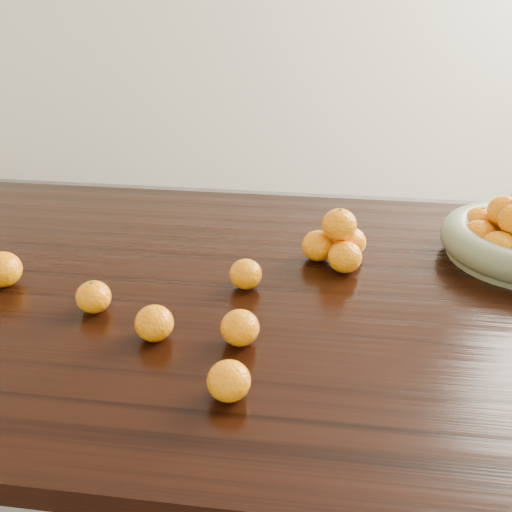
# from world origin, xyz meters

# --- Properties ---
(dining_table) EXTENTS (2.00, 1.00, 0.75)m
(dining_table) POSITION_xyz_m (0.00, 0.00, 0.66)
(dining_table) COLOR black
(dining_table) RESTS_ON ground
(orange_pyramid) EXTENTS (0.13, 0.14, 0.12)m
(orange_pyramid) POSITION_xyz_m (0.14, 0.13, 0.80)
(orange_pyramid) COLOR orange
(orange_pyramid) RESTS_ON dining_table
(loose_orange_0) EXTENTS (0.06, 0.06, 0.06)m
(loose_orange_0) POSITION_xyz_m (-0.29, -0.12, 0.78)
(loose_orange_0) COLOR orange
(loose_orange_0) RESTS_ON dining_table
(loose_orange_1) EXTENTS (0.06, 0.06, 0.06)m
(loose_orange_1) POSITION_xyz_m (-0.16, -0.19, 0.78)
(loose_orange_1) COLOR orange
(loose_orange_1) RESTS_ON dining_table
(loose_orange_2) EXTENTS (0.06, 0.06, 0.06)m
(loose_orange_2) POSITION_xyz_m (-0.01, -0.31, 0.78)
(loose_orange_2) COLOR orange
(loose_orange_2) RESTS_ON dining_table
(loose_orange_3) EXTENTS (0.07, 0.07, 0.07)m
(loose_orange_3) POSITION_xyz_m (-0.50, -0.05, 0.78)
(loose_orange_3) COLOR orange
(loose_orange_3) RESTS_ON dining_table
(loose_orange_4) EXTENTS (0.06, 0.06, 0.06)m
(loose_orange_4) POSITION_xyz_m (-0.02, -0.18, 0.78)
(loose_orange_4) COLOR orange
(loose_orange_4) RESTS_ON dining_table
(loose_orange_5) EXTENTS (0.06, 0.06, 0.06)m
(loose_orange_5) POSITION_xyz_m (-0.03, 0.00, 0.78)
(loose_orange_5) COLOR orange
(loose_orange_5) RESTS_ON dining_table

